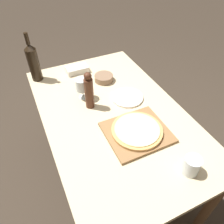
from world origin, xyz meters
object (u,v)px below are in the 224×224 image
at_px(wine_bottle, 33,62).
at_px(pepper_mill, 89,91).
at_px(small_bowl, 104,78).
at_px(pizza, 137,130).
at_px(wine_glass, 82,85).

relative_size(wine_bottle, pepper_mill, 1.40).
bearing_deg(small_bowl, pizza, -93.97).
xyz_separation_m(pepper_mill, small_bowl, (0.21, 0.24, -0.10)).
height_order(pizza, pepper_mill, pepper_mill).
distance_m(wine_bottle, pepper_mill, 0.55).
height_order(pizza, wine_glass, wine_glass).
distance_m(wine_glass, small_bowl, 0.27).
bearing_deg(small_bowl, wine_bottle, 152.58).
bearing_deg(wine_glass, wine_bottle, 123.82).
bearing_deg(wine_glass, small_bowl, 30.77).
distance_m(pizza, wine_bottle, 0.94).
relative_size(pepper_mill, small_bowl, 1.86).
bearing_deg(pepper_mill, small_bowl, 49.20).
xyz_separation_m(wine_bottle, wine_glass, (0.25, -0.37, -0.04)).
distance_m(wine_bottle, wine_glass, 0.45).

